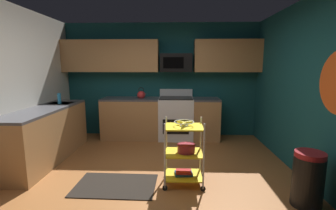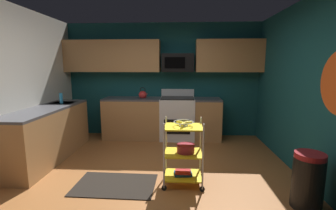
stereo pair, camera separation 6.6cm
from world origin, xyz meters
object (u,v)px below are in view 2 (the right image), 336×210
(book_stack, at_px, (183,173))
(trash_can, at_px, (308,181))
(rolling_cart, at_px, (183,153))
(fruit_bowl, at_px, (184,123))
(microwave, at_px, (178,63))
(kettle, at_px, (143,95))
(dish_soap_bottle, at_px, (61,98))
(oven_range, at_px, (177,118))
(mixing_bowl_large, at_px, (186,148))

(book_stack, xyz_separation_m, trash_can, (1.43, -0.48, 0.17))
(rolling_cart, relative_size, trash_can, 1.39)
(fruit_bowl, bearing_deg, rolling_cart, -10.62)
(microwave, height_order, book_stack, microwave)
(microwave, height_order, kettle, microwave)
(book_stack, distance_m, trash_can, 1.52)
(microwave, bearing_deg, dish_soap_bottle, -156.83)
(microwave, xyz_separation_m, rolling_cart, (0.12, -2.23, -1.25))
(rolling_cart, height_order, trash_can, rolling_cart)
(fruit_bowl, bearing_deg, kettle, 112.93)
(kettle, bearing_deg, trash_can, -48.11)
(book_stack, bearing_deg, fruit_bowl, 7.13)
(oven_range, bearing_deg, kettle, -179.72)
(rolling_cart, xyz_separation_m, mixing_bowl_large, (0.03, 0.00, 0.07))
(mixing_bowl_large, bearing_deg, microwave, 93.88)
(oven_range, bearing_deg, dish_soap_bottle, -159.15)
(fruit_bowl, relative_size, book_stack, 1.06)
(oven_range, height_order, trash_can, oven_range)
(microwave, relative_size, book_stack, 2.73)
(oven_range, bearing_deg, book_stack, -86.81)
(oven_range, bearing_deg, fruit_bowl, -86.81)
(kettle, relative_size, trash_can, 0.40)
(rolling_cart, relative_size, book_stack, 3.56)
(rolling_cart, distance_m, mixing_bowl_large, 0.07)
(mixing_bowl_large, xyz_separation_m, book_stack, (-0.03, -0.00, -0.36))
(rolling_cart, bearing_deg, book_stack, 178.21)
(kettle, xyz_separation_m, trash_can, (2.33, -2.60, -0.67))
(fruit_bowl, height_order, dish_soap_bottle, dish_soap_bottle)
(fruit_bowl, xyz_separation_m, mixing_bowl_large, (0.03, -0.00, -0.36))
(oven_range, xyz_separation_m, rolling_cart, (0.12, -2.12, -0.03))
(fruit_bowl, distance_m, trash_can, 1.61)
(mixing_bowl_large, bearing_deg, fruit_bowl, 180.00)
(microwave, xyz_separation_m, fruit_bowl, (0.12, -2.23, -0.82))
(oven_range, xyz_separation_m, kettle, (-0.78, -0.00, 0.52))
(trash_can, bearing_deg, rolling_cart, 161.51)
(book_stack, xyz_separation_m, kettle, (-0.90, 2.12, 0.84))
(fruit_bowl, relative_size, kettle, 1.03)
(oven_range, distance_m, mixing_bowl_large, 2.13)
(mixing_bowl_large, bearing_deg, trash_can, -18.89)
(oven_range, height_order, fruit_bowl, oven_range)
(rolling_cart, distance_m, fruit_bowl, 0.42)
(rolling_cart, height_order, kettle, kettle)
(microwave, relative_size, mixing_bowl_large, 2.78)
(book_stack, bearing_deg, rolling_cart, -1.79)
(book_stack, bearing_deg, kettle, 112.93)
(oven_range, xyz_separation_m, trash_can, (1.55, -2.60, -0.15))
(fruit_bowl, bearing_deg, dish_soap_bottle, 151.47)
(oven_range, xyz_separation_m, fruit_bowl, (0.12, -2.12, 0.40))
(book_stack, height_order, dish_soap_bottle, dish_soap_bottle)
(rolling_cart, height_order, fruit_bowl, rolling_cart)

